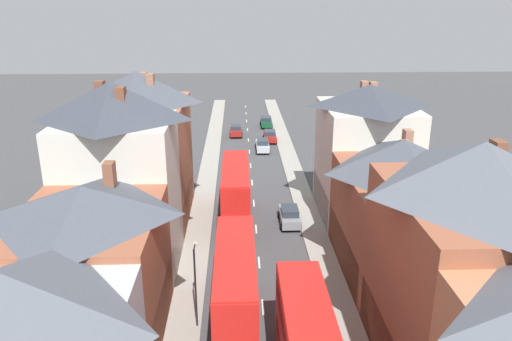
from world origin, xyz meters
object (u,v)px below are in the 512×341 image
object	(u,v)px
double_decker_bus_lead	(235,288)
car_parked_right_a	(290,215)
street_lamp	(195,281)
car_near_blue	(263,145)
car_parked_left_a	(266,122)
double_decker_bus_far_approaching	(236,192)
car_parked_left_b	(270,136)
car_mid_black	(236,130)

from	to	relation	value
double_decker_bus_lead	car_parked_right_a	size ratio (longest dim) A/B	2.61
car_parked_right_a	street_lamp	xyz separation A→B (m)	(-7.35, -14.81, 2.39)
car_near_blue	car_parked_left_a	xyz separation A→B (m)	(1.30, 13.58, 0.01)
double_decker_bus_far_approaching	car_parked_left_b	bearing A→B (deg)	79.74
car_near_blue	car_mid_black	bearing A→B (deg)	114.04
car_parked_left_a	car_parked_left_b	distance (m)	8.89
double_decker_bus_lead	street_lamp	xyz separation A→B (m)	(-2.44, 0.20, 0.43)
car_parked_right_a	car_parked_left_b	bearing A→B (deg)	90.00
double_decker_bus_lead	car_parked_left_b	bearing A→B (deg)	83.50
car_parked_left_a	car_parked_right_a	bearing A→B (deg)	-90.00
car_near_blue	street_lamp	xyz separation A→B (m)	(-6.05, -38.19, 2.41)
double_decker_bus_far_approaching	car_mid_black	size ratio (longest dim) A/B	2.66
car_parked_right_a	street_lamp	distance (m)	16.71
car_near_blue	car_mid_black	distance (m)	8.84
car_near_blue	car_parked_left_b	world-z (taller)	car_parked_left_b
car_parked_left_b	double_decker_bus_far_approaching	bearing A→B (deg)	-100.26
double_decker_bus_far_approaching	car_near_blue	bearing A→B (deg)	80.86
street_lamp	car_parked_left_a	bearing A→B (deg)	81.92
car_near_blue	car_parked_left_b	bearing A→B (deg)	74.51
car_parked_left_a	car_mid_black	size ratio (longest dim) A/B	1.09
double_decker_bus_far_approaching	car_parked_left_a	distance (m)	36.41
car_parked_left_a	car_parked_left_b	size ratio (longest dim) A/B	1.04
double_decker_bus_far_approaching	street_lamp	distance (m)	15.94
car_parked_left_b	street_lamp	bearing A→B (deg)	-99.73
street_lamp	double_decker_bus_far_approaching	bearing A→B (deg)	81.19
double_decker_bus_lead	car_mid_black	bearing A→B (deg)	89.99
car_near_blue	car_parked_left_a	bearing A→B (deg)	84.53
car_parked_left_a	car_near_blue	bearing A→B (deg)	-95.47
car_near_blue	car_parked_left_b	size ratio (longest dim) A/B	1.06
car_near_blue	street_lamp	world-z (taller)	street_lamp
car_near_blue	car_mid_black	world-z (taller)	car_mid_black
double_decker_bus_far_approaching	car_parked_right_a	distance (m)	5.37
car_parked_left_a	street_lamp	bearing A→B (deg)	-98.08
double_decker_bus_lead	car_near_blue	xyz separation A→B (m)	(3.61, 38.39, -1.98)
double_decker_bus_far_approaching	street_lamp	size ratio (longest dim) A/B	1.96
car_parked_right_a	double_decker_bus_far_approaching	bearing A→B (deg)	169.19
double_decker_bus_lead	car_mid_black	xyz separation A→B (m)	(0.01, 46.46, -1.98)
car_parked_left_b	car_near_blue	bearing A→B (deg)	-105.49
double_decker_bus_lead	car_parked_left_a	world-z (taller)	double_decker_bus_lead
car_near_blue	car_mid_black	xyz separation A→B (m)	(-3.60, 8.07, 0.00)
car_parked_left_b	car_mid_black	bearing A→B (deg)	145.41
car_near_blue	car_parked_right_a	bearing A→B (deg)	-86.82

